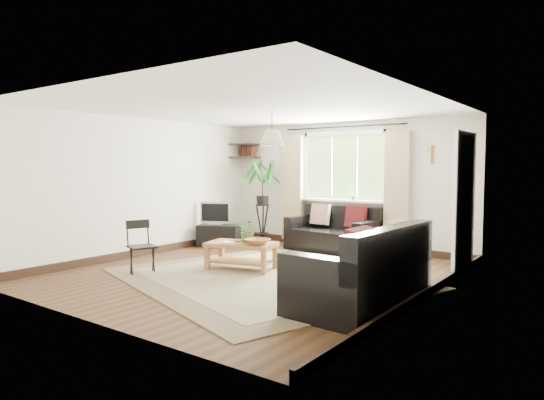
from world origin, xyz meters
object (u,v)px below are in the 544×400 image
Objects in this scene: sofa_back at (333,230)px; sofa_right at (360,267)px; tv_stand at (219,235)px; coffee_table at (241,256)px; folding_chair at (142,248)px; palm_stand at (263,201)px.

sofa_right is (1.96, -2.90, 0.05)m from sofa_back.
tv_stand is at bearing -153.29° from sofa_back.
tv_stand reaches higher than coffee_table.
sofa_right reaches higher than folding_chair.
sofa_back is 2.27m from coffee_table.
sofa_back is 3.50m from sofa_right.
palm_stand reaches higher than tv_stand.
palm_stand is at bearing -126.91° from sofa_right.
sofa_back reaches higher than tv_stand.
sofa_back is at bearing -2.70° from tv_stand.
folding_chair is at bearing -132.43° from coffee_table.
sofa_right is 3.28m from folding_chair.
sofa_back is 3.55m from folding_chair.
sofa_back is 0.98× the size of palm_stand.
sofa_right is at bearing -16.21° from coffee_table.
folding_chair is (-3.26, -0.40, -0.05)m from sofa_right.
coffee_table is 1.32× the size of folding_chair.
sofa_back is at bearing -143.66° from sofa_right.
coffee_table is 1.29× the size of tv_stand.
sofa_right is at bearing -63.00° from folding_chair.
sofa_right reaches higher than tv_stand.
sofa_back reaches higher than folding_chair.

